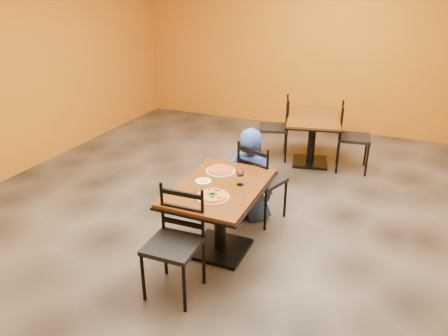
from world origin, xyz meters
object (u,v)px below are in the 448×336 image
at_px(chair_main_far, 262,180).
at_px(pizza_main, 213,195).
at_px(side_plate, 203,181).
at_px(wine_glass, 240,176).
at_px(table_main, 220,203).
at_px(diner, 250,173).
at_px(table_second, 313,129).
at_px(plate_far, 221,171).
at_px(chair_second_left, 273,128).
at_px(pizza_far, 221,170).
at_px(plate_main, 213,197).
at_px(chair_main_near, 173,246).
at_px(chair_second_right, 354,138).

distance_m(chair_main_far, pizza_main, 1.12).
height_order(pizza_main, side_plate, pizza_main).
height_order(chair_main_far, wine_glass, chair_main_far).
relative_size(table_main, diner, 1.12).
relative_size(table_second, wine_glass, 7.19).
distance_m(plate_far, wine_glass, 0.39).
relative_size(chair_second_left, pizza_far, 3.51).
relative_size(diner, pizza_far, 3.94).
xyz_separation_m(plate_main, wine_glass, (0.14, 0.35, 0.08)).
bearing_deg(plate_main, chair_second_left, 96.00).
relative_size(plate_far, side_plate, 1.94).
relative_size(table_main, pizza_main, 4.33).
distance_m(chair_second_left, plate_main, 2.98).
bearing_deg(plate_far, plate_main, -73.49).
bearing_deg(chair_main_near, table_main, 79.82).
xyz_separation_m(table_main, pizza_far, (-0.13, 0.32, 0.21)).
height_order(plate_main, plate_far, same).
bearing_deg(wine_glass, plate_main, -111.33).
relative_size(table_main, plate_far, 3.97).
height_order(plate_far, wine_glass, wine_glass).
bearing_deg(chair_main_near, side_plate, 93.82).
relative_size(plate_main, side_plate, 1.94).
relative_size(pizza_far, side_plate, 1.75).
bearing_deg(chair_second_right, plate_main, 154.51).
height_order(chair_main_near, diner, diner).
distance_m(table_second, plate_main, 2.98).
bearing_deg(plate_far, chair_main_far, 58.56).
bearing_deg(side_plate, chair_main_far, 65.51).
xyz_separation_m(chair_main_near, side_plate, (-0.07, 0.77, 0.27)).
relative_size(table_second, plate_main, 4.17).
bearing_deg(wine_glass, chair_second_right, 73.47).
distance_m(pizza_main, plate_far, 0.60).
height_order(diner, wine_glass, diner).
xyz_separation_m(plate_main, side_plate, (-0.23, 0.27, 0.00)).
relative_size(chair_second_left, side_plate, 6.14).
relative_size(diner, pizza_main, 3.88).
distance_m(table_main, table_second, 2.72).
xyz_separation_m(table_main, wine_glass, (0.18, 0.09, 0.28)).
bearing_deg(chair_second_left, chair_second_right, 73.12).
height_order(chair_main_near, chair_second_left, chair_second_left).
distance_m(table_main, chair_second_right, 2.86).
relative_size(chair_main_near, plate_far, 3.12).
distance_m(chair_main_far, plate_far, 0.64).
bearing_deg(chair_main_near, wine_glass, 69.52).
height_order(table_second, pizza_main, pizza_main).
xyz_separation_m(chair_main_near, chair_second_right, (1.06, 3.45, 0.01)).
relative_size(table_second, pizza_far, 4.62).
distance_m(plate_main, pizza_main, 0.02).
distance_m(table_main, side_plate, 0.27).
relative_size(table_second, diner, 1.17).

